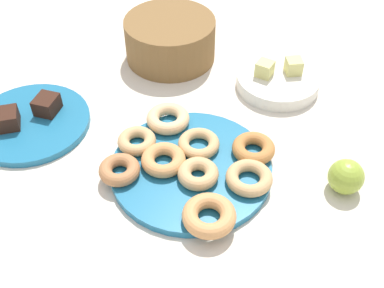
{
  "coord_description": "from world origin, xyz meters",
  "views": [
    {
      "loc": [
        0.04,
        -0.63,
        0.7
      ],
      "look_at": [
        0.0,
        0.03,
        0.05
      ],
      "focal_mm": 44.44,
      "sensor_mm": 36.0,
      "label": 1
    }
  ],
  "objects_px": {
    "donut_4": "(253,148)",
    "basket": "(170,39)",
    "donut_2": "(168,119)",
    "donut_6": "(119,170)",
    "donut_0": "(199,144)",
    "brownie_near": "(7,119)",
    "brownie_far": "(47,105)",
    "donut_8": "(249,178)",
    "donut_1": "(137,141)",
    "fruit_bowl": "(278,81)",
    "donut_5": "(198,174)",
    "donut_3": "(209,216)",
    "cake_plate": "(31,123)",
    "donut_7": "(163,160)",
    "melon_chunk_left": "(265,69)",
    "melon_chunk_right": "(294,66)",
    "apple": "(346,177)",
    "donut_plate": "(191,168)"
  },
  "relations": [
    {
      "from": "donut_1",
      "to": "fruit_bowl",
      "type": "height_order",
      "value": "donut_1"
    },
    {
      "from": "melon_chunk_left",
      "to": "fruit_bowl",
      "type": "bearing_deg",
      "value": 0.0
    },
    {
      "from": "donut_2",
      "to": "cake_plate",
      "type": "xyz_separation_m",
      "value": [
        -0.3,
        -0.01,
        -0.02
      ]
    },
    {
      "from": "donut_7",
      "to": "donut_8",
      "type": "xyz_separation_m",
      "value": [
        0.17,
        -0.03,
        -0.0
      ]
    },
    {
      "from": "brownie_far",
      "to": "melon_chunk_left",
      "type": "xyz_separation_m",
      "value": [
        0.48,
        0.14,
        0.02
      ]
    },
    {
      "from": "donut_3",
      "to": "cake_plate",
      "type": "bearing_deg",
      "value": 148.32
    },
    {
      "from": "donut_5",
      "to": "donut_6",
      "type": "relative_size",
      "value": 0.99
    },
    {
      "from": "donut_7",
      "to": "brownie_near",
      "type": "bearing_deg",
      "value": 164.11
    },
    {
      "from": "donut_0",
      "to": "donut_8",
      "type": "height_order",
      "value": "donut_8"
    },
    {
      "from": "donut_5",
      "to": "basket",
      "type": "height_order",
      "value": "basket"
    },
    {
      "from": "donut_5",
      "to": "fruit_bowl",
      "type": "height_order",
      "value": "donut_5"
    },
    {
      "from": "donut_6",
      "to": "donut_4",
      "type": "bearing_deg",
      "value": 15.67
    },
    {
      "from": "donut_0",
      "to": "brownie_near",
      "type": "bearing_deg",
      "value": 173.76
    },
    {
      "from": "donut_4",
      "to": "basket",
      "type": "bearing_deg",
      "value": 119.47
    },
    {
      "from": "melon_chunk_left",
      "to": "melon_chunk_right",
      "type": "relative_size",
      "value": 1.0
    },
    {
      "from": "donut_3",
      "to": "melon_chunk_left",
      "type": "distance_m",
      "value": 0.43
    },
    {
      "from": "donut_0",
      "to": "basket",
      "type": "height_order",
      "value": "basket"
    },
    {
      "from": "brownie_far",
      "to": "fruit_bowl",
      "type": "distance_m",
      "value": 0.53
    },
    {
      "from": "donut_7",
      "to": "donut_8",
      "type": "distance_m",
      "value": 0.17
    },
    {
      "from": "donut_3",
      "to": "melon_chunk_left",
      "type": "bearing_deg",
      "value": 74.39
    },
    {
      "from": "donut_5",
      "to": "donut_7",
      "type": "height_order",
      "value": "same"
    },
    {
      "from": "donut_8",
      "to": "cake_plate",
      "type": "xyz_separation_m",
      "value": [
        -0.47,
        0.15,
        -0.02
      ]
    },
    {
      "from": "brownie_near",
      "to": "basket",
      "type": "relative_size",
      "value": 0.23
    },
    {
      "from": "donut_4",
      "to": "brownie_near",
      "type": "xyz_separation_m",
      "value": [
        -0.52,
        0.05,
        0.0
      ]
    },
    {
      "from": "donut_3",
      "to": "donut_6",
      "type": "height_order",
      "value": "donut_3"
    },
    {
      "from": "donut_2",
      "to": "donut_0",
      "type": "bearing_deg",
      "value": -45.21
    },
    {
      "from": "donut_1",
      "to": "donut_7",
      "type": "height_order",
      "value": "donut_7"
    },
    {
      "from": "donut_8",
      "to": "apple",
      "type": "relative_size",
      "value": 1.32
    },
    {
      "from": "donut_1",
      "to": "donut_4",
      "type": "relative_size",
      "value": 0.91
    },
    {
      "from": "brownie_far",
      "to": "donut_8",
      "type": "bearing_deg",
      "value": -22.74
    },
    {
      "from": "donut_3",
      "to": "brownie_near",
      "type": "distance_m",
      "value": 0.49
    },
    {
      "from": "donut_6",
      "to": "brownie_near",
      "type": "relative_size",
      "value": 1.54
    },
    {
      "from": "donut_6",
      "to": "brownie_far",
      "type": "relative_size",
      "value": 1.54
    },
    {
      "from": "donut_8",
      "to": "brownie_near",
      "type": "distance_m",
      "value": 0.52
    },
    {
      "from": "donut_5",
      "to": "donut_6",
      "type": "xyz_separation_m",
      "value": [
        -0.15,
        0.0,
        -0.0
      ]
    },
    {
      "from": "basket",
      "to": "melon_chunk_left",
      "type": "relative_size",
      "value": 6.25
    },
    {
      "from": "donut_1",
      "to": "donut_4",
      "type": "xyz_separation_m",
      "value": [
        0.24,
        -0.01,
        0.0
      ]
    },
    {
      "from": "donut_3",
      "to": "donut_8",
      "type": "distance_m",
      "value": 0.12
    },
    {
      "from": "donut_5",
      "to": "donut_6",
      "type": "bearing_deg",
      "value": 179.37
    },
    {
      "from": "donut_1",
      "to": "donut_6",
      "type": "xyz_separation_m",
      "value": [
        -0.02,
        -0.08,
        0.0
      ]
    },
    {
      "from": "donut_plate",
      "to": "donut_7",
      "type": "bearing_deg",
      "value": -178.26
    },
    {
      "from": "melon_chunk_left",
      "to": "apple",
      "type": "xyz_separation_m",
      "value": [
        0.14,
        -0.31,
        -0.02
      ]
    },
    {
      "from": "donut_7",
      "to": "donut_0",
      "type": "bearing_deg",
      "value": 38.16
    },
    {
      "from": "donut_2",
      "to": "donut_8",
      "type": "relative_size",
      "value": 1.03
    },
    {
      "from": "donut_2",
      "to": "donut_6",
      "type": "bearing_deg",
      "value": -117.62
    },
    {
      "from": "donut_2",
      "to": "cake_plate",
      "type": "height_order",
      "value": "donut_2"
    },
    {
      "from": "donut_3",
      "to": "brownie_near",
      "type": "bearing_deg",
      "value": 152.59
    },
    {
      "from": "donut_7",
      "to": "melon_chunk_left",
      "type": "height_order",
      "value": "melon_chunk_left"
    },
    {
      "from": "donut_0",
      "to": "donut_2",
      "type": "relative_size",
      "value": 0.91
    },
    {
      "from": "donut_2",
      "to": "donut_3",
      "type": "height_order",
      "value": "donut_3"
    }
  ]
}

